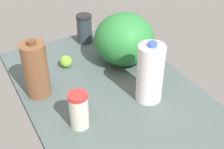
% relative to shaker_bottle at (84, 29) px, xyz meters
% --- Properties ---
extents(countertop, '(1.20, 0.76, 0.03)m').
position_rel_shaker_bottle_xyz_m(countertop, '(0.50, -0.09, -0.10)').
color(countertop, '#424F4E').
rests_on(countertop, ground).
extents(shaker_bottle, '(0.09, 0.09, 0.17)m').
position_rel_shaker_bottle_xyz_m(shaker_bottle, '(0.00, 0.00, 0.00)').
color(shaker_bottle, '#2A343A').
rests_on(shaker_bottle, countertop).
extents(watermelon, '(0.31, 0.31, 0.26)m').
position_rel_shaker_bottle_xyz_m(watermelon, '(0.29, 0.09, 0.05)').
color(watermelon, '#257032').
rests_on(watermelon, countertop).
extents(tumbler_cup, '(0.08, 0.08, 0.16)m').
position_rel_shaker_bottle_xyz_m(tumbler_cup, '(0.62, -0.31, -0.00)').
color(tumbler_cup, beige).
rests_on(tumbler_cup, countertop).
extents(chocolate_milk_jug, '(0.11, 0.11, 0.27)m').
position_rel_shaker_bottle_xyz_m(chocolate_milk_jug, '(0.34, -0.39, 0.05)').
color(chocolate_milk_jug, brown).
rests_on(chocolate_milk_jug, countertop).
extents(milk_jug, '(0.11, 0.11, 0.28)m').
position_rel_shaker_bottle_xyz_m(milk_jug, '(0.61, 0.03, 0.05)').
color(milk_jug, white).
rests_on(milk_jug, countertop).
extents(lime_by_jug, '(0.06, 0.06, 0.06)m').
position_rel_shaker_bottle_xyz_m(lime_by_jug, '(0.19, -0.20, -0.05)').
color(lime_by_jug, '#6FB32F').
rests_on(lime_by_jug, countertop).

